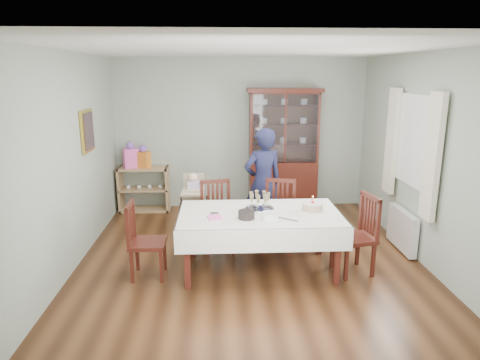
{
  "coord_description": "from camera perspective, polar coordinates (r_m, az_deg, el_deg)",
  "views": [
    {
      "loc": [
        -0.39,
        -5.22,
        2.44
      ],
      "look_at": [
        -0.12,
        0.2,
        1.07
      ],
      "focal_mm": 32.0,
      "sensor_mm": 36.0,
      "label": 1
    }
  ],
  "objects": [
    {
      "name": "floor",
      "position": [
        5.77,
        1.34,
        -10.82
      ],
      "size": [
        5.0,
        5.0,
        0.0
      ],
      "primitive_type": "plane",
      "color": "#593319",
      "rests_on": "ground"
    },
    {
      "name": "room_shell",
      "position": [
        5.81,
        1.06,
        6.9
      ],
      "size": [
        5.0,
        5.0,
        5.0
      ],
      "color": "#9EAA99",
      "rests_on": "floor"
    },
    {
      "name": "dining_table",
      "position": [
        5.42,
        2.6,
        -8.13
      ],
      "size": [
        2.0,
        1.15,
        0.76
      ],
      "rotation": [
        0.0,
        0.0,
        -0.0
      ],
      "color": "#441711",
      "rests_on": "floor"
    },
    {
      "name": "china_cabinet",
      "position": [
        7.68,
        5.77,
        4.22
      ],
      "size": [
        1.3,
        0.48,
        2.18
      ],
      "color": "#441711",
      "rests_on": "floor"
    },
    {
      "name": "sideboard",
      "position": [
        7.89,
        -12.66,
        -1.17
      ],
      "size": [
        0.9,
        0.38,
        0.8
      ],
      "color": "tan",
      "rests_on": "floor"
    },
    {
      "name": "picture_frame",
      "position": [
        6.34,
        -19.69,
        6.2
      ],
      "size": [
        0.04,
        0.48,
        0.58
      ],
      "primitive_type": "cube",
      "color": "gold",
      "rests_on": "room_shell"
    },
    {
      "name": "window",
      "position": [
        6.17,
        22.32,
        4.83
      ],
      "size": [
        0.04,
        1.02,
        1.22
      ],
      "primitive_type": "cube",
      "color": "white",
      "rests_on": "room_shell"
    },
    {
      "name": "curtain_left",
      "position": [
        5.61,
        24.29,
        2.76
      ],
      "size": [
        0.07,
        0.3,
        1.55
      ],
      "primitive_type": "cube",
      "color": "silver",
      "rests_on": "room_shell"
    },
    {
      "name": "curtain_right",
      "position": [
        6.72,
        19.58,
        4.89
      ],
      "size": [
        0.07,
        0.3,
        1.55
      ],
      "primitive_type": "cube",
      "color": "silver",
      "rests_on": "room_shell"
    },
    {
      "name": "radiator",
      "position": [
        6.45,
        20.8,
        -6.18
      ],
      "size": [
        0.1,
        0.8,
        0.55
      ],
      "primitive_type": "cube",
      "color": "white",
      "rests_on": "floor"
    },
    {
      "name": "chair_far_left",
      "position": [
        6.01,
        -2.97,
        -6.78
      ],
      "size": [
        0.51,
        0.51,
        0.98
      ],
      "rotation": [
        0.0,
        0.0,
        0.18
      ],
      "color": "#441711",
      "rests_on": "floor"
    },
    {
      "name": "chair_far_right",
      "position": [
        6.03,
        5.1,
        -6.7
      ],
      "size": [
        0.55,
        0.55,
        0.99
      ],
      "rotation": [
        0.0,
        0.0,
        -0.26
      ],
      "color": "#441711",
      "rests_on": "floor"
    },
    {
      "name": "chair_end_left",
      "position": [
        5.41,
        -12.29,
        -9.72
      ],
      "size": [
        0.42,
        0.42,
        0.94
      ],
      "rotation": [
        0.0,
        0.0,
        1.57
      ],
      "color": "#441711",
      "rests_on": "floor"
    },
    {
      "name": "chair_end_right",
      "position": [
        5.56,
        14.96,
        -9.01
      ],
      "size": [
        0.53,
        0.53,
        0.99
      ],
      "rotation": [
        0.0,
        0.0,
        -1.35
      ],
      "color": "#441711",
      "rests_on": "floor"
    },
    {
      "name": "woman",
      "position": [
        6.4,
        3.06,
        -0.42
      ],
      "size": [
        0.7,
        0.57,
        1.66
      ],
      "primitive_type": "imported",
      "rotation": [
        0.0,
        0.0,
        3.47
      ],
      "color": "black",
      "rests_on": "floor"
    },
    {
      "name": "high_chair",
      "position": [
        6.58,
        -6.13,
        -4.13
      ],
      "size": [
        0.46,
        0.46,
        0.98
      ],
      "rotation": [
        0.0,
        0.0,
        -0.06
      ],
      "color": "black",
      "rests_on": "floor"
    },
    {
      "name": "champagne_tray",
      "position": [
        5.39,
        2.6,
        -3.27
      ],
      "size": [
        0.36,
        0.36,
        0.22
      ],
      "color": "silver",
      "rests_on": "dining_table"
    },
    {
      "name": "birthday_cake",
      "position": [
        5.38,
        9.64,
        -3.6
      ],
      "size": [
        0.3,
        0.3,
        0.2
      ],
      "color": "white",
      "rests_on": "dining_table"
    },
    {
      "name": "plate_stack_dark",
      "position": [
        5.06,
        0.85,
        -4.63
      ],
      "size": [
        0.23,
        0.23,
        0.09
      ],
      "primitive_type": "cylinder",
      "rotation": [
        0.0,
        0.0,
        -0.17
      ],
      "color": "black",
      "rests_on": "dining_table"
    },
    {
      "name": "plate_stack_white",
      "position": [
        5.03,
        4.06,
        -4.83
      ],
      "size": [
        0.27,
        0.27,
        0.09
      ],
      "primitive_type": "cylinder",
      "rotation": [
        0.0,
        0.0,
        -0.37
      ],
      "color": "white",
      "rests_on": "dining_table"
    },
    {
      "name": "napkin_stack",
      "position": [
        5.09,
        -3.42,
        -4.98
      ],
      "size": [
        0.19,
        0.19,
        0.02
      ],
      "primitive_type": "cube",
      "rotation": [
        0.0,
        0.0,
        0.31
      ],
      "color": "#FF5DBA",
      "rests_on": "dining_table"
    },
    {
      "name": "cutlery",
      "position": [
        5.2,
        -3.75,
        -4.62
      ],
      "size": [
        0.16,
        0.2,
        0.01
      ],
      "primitive_type": null,
      "rotation": [
        0.0,
        0.0,
        0.22
      ],
      "color": "silver",
      "rests_on": "dining_table"
    },
    {
      "name": "cake_knife",
      "position": [
        5.06,
        6.25,
        -5.2
      ],
      "size": [
        0.25,
        0.2,
        0.01
      ],
      "primitive_type": "cube",
      "rotation": [
        0.0,
        0.0,
        -0.65
      ],
      "color": "silver",
      "rests_on": "dining_table"
    },
    {
      "name": "gift_bag_pink",
      "position": [
        7.77,
        -14.34,
        3.09
      ],
      "size": [
        0.29,
        0.25,
        0.47
      ],
      "color": "#FF5DBA",
      "rests_on": "sideboard"
    },
    {
      "name": "gift_bag_orange",
      "position": [
        7.74,
        -12.75,
        2.93
      ],
      "size": [
        0.26,
        0.23,
        0.4
      ],
      "color": "orange",
      "rests_on": "sideboard"
    }
  ]
}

